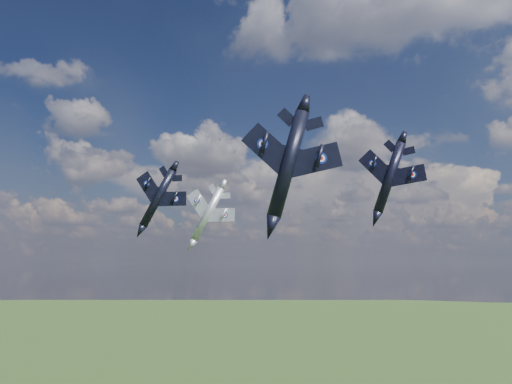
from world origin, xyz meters
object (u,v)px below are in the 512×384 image
at_px(jet_right_navy, 288,164).
at_px(jet_high_navy, 390,177).
at_px(jet_lead_navy, 158,198).
at_px(jet_left_silver, 208,214).

distance_m(jet_right_navy, jet_high_navy, 33.40).
relative_size(jet_lead_navy, jet_right_navy, 0.86).
height_order(jet_right_navy, jet_high_navy, jet_high_navy).
bearing_deg(jet_high_navy, jet_left_silver, 167.78).
relative_size(jet_lead_navy, jet_left_silver, 0.84).
bearing_deg(jet_left_silver, jet_high_navy, -24.78).
bearing_deg(jet_lead_navy, jet_right_navy, -45.45).
xyz_separation_m(jet_right_navy, jet_high_navy, (4.94, 32.85, 3.50)).
height_order(jet_lead_navy, jet_left_silver, jet_left_silver).
xyz_separation_m(jet_right_navy, jet_left_silver, (-30.81, 38.11, -0.40)).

